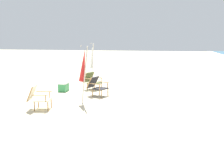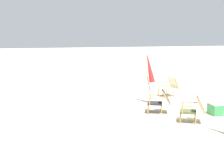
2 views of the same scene
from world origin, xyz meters
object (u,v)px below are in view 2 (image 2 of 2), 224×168
object	(u,v)px
beach_chair_back_right	(194,108)
beach_chair_mid_center	(160,100)
beach_chair_far_center	(169,86)
cooler_box	(215,109)
umbrella_furled_red	(149,67)

from	to	relation	value
beach_chair_back_right	beach_chair_mid_center	world-z (taller)	beach_chair_back_right
beach_chair_mid_center	beach_chair_far_center	size ratio (longest dim) A/B	1.13
beach_chair_back_right	beach_chair_far_center	world-z (taller)	beach_chair_far_center
beach_chair_far_center	cooler_box	size ratio (longest dim) A/B	1.65
beach_chair_back_right	cooler_box	size ratio (longest dim) A/B	1.86
beach_chair_back_right	beach_chair_far_center	bearing A→B (deg)	-11.97
beach_chair_back_right	umbrella_furled_red	distance (m)	2.83
umbrella_furled_red	beach_chair_back_right	bearing A→B (deg)	-169.64
umbrella_furled_red	beach_chair_mid_center	bearing A→B (deg)	176.04
beach_chair_far_center	umbrella_furled_red	size ratio (longest dim) A/B	0.39
beach_chair_back_right	umbrella_furled_red	xyz separation A→B (m)	(2.63, 0.48, 0.93)
beach_chair_back_right	beach_chair_mid_center	size ratio (longest dim) A/B	1.00
beach_chair_mid_center	cooler_box	distance (m)	1.80
beach_chair_mid_center	beach_chair_far_center	xyz separation A→B (m)	(2.39, -1.34, 0.01)
beach_chair_mid_center	umbrella_furled_red	bearing A→B (deg)	-3.96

